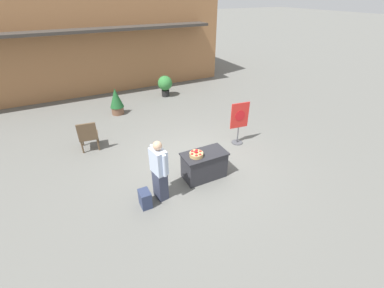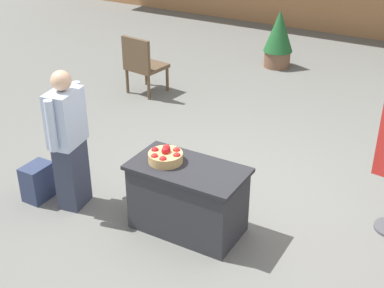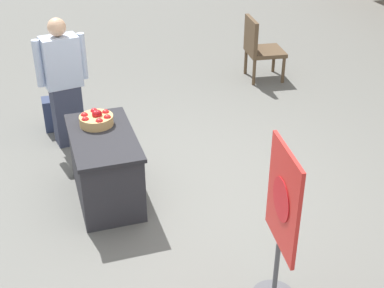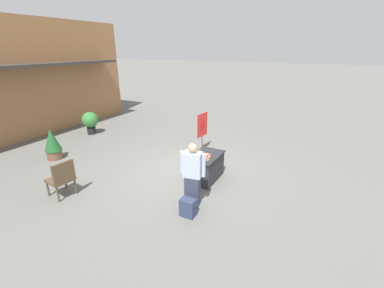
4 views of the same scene
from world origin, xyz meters
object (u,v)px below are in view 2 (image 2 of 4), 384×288
object	(u,v)px
apple_basket	(166,156)
backpack	(38,182)
patio_chair	(142,63)
person_visitor	(68,140)
display_table	(188,198)
potted_plant_near_left	(279,38)

from	to	relation	value
apple_basket	backpack	world-z (taller)	apple_basket
apple_basket	patio_chair	bearing A→B (deg)	128.65
patio_chair	person_visitor	bearing A→B (deg)	-151.81
display_table	person_visitor	world-z (taller)	person_visitor
display_table	person_visitor	bearing A→B (deg)	-169.94
apple_basket	potted_plant_near_left	bearing A→B (deg)	99.45
display_table	apple_basket	xyz separation A→B (m)	(-0.25, -0.01, 0.43)
person_visitor	potted_plant_near_left	world-z (taller)	person_visitor
apple_basket	person_visitor	bearing A→B (deg)	-168.47
display_table	patio_chair	world-z (taller)	patio_chair
person_visitor	potted_plant_near_left	distance (m)	5.44
backpack	potted_plant_near_left	distance (m)	5.59
apple_basket	patio_chair	distance (m)	3.65
person_visitor	patio_chair	xyz separation A→B (m)	(-1.19, 3.07, -0.26)
apple_basket	patio_chair	xyz separation A→B (m)	(-2.27, 2.84, -0.27)
display_table	patio_chair	bearing A→B (deg)	131.72
person_visitor	potted_plant_near_left	bearing A→B (deg)	77.67
apple_basket	person_visitor	size ratio (longest dim) A/B	0.22
display_table	patio_chair	distance (m)	3.79
backpack	person_visitor	bearing A→B (deg)	14.45
backpack	patio_chair	world-z (taller)	patio_chair
apple_basket	backpack	xyz separation A→B (m)	(-1.52, -0.33, -0.60)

